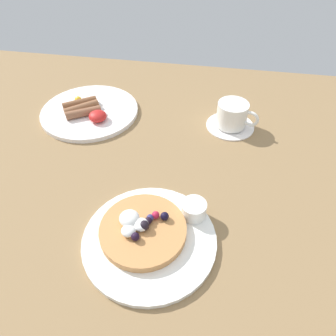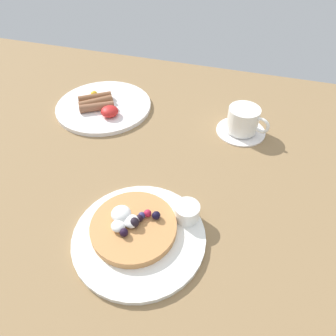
# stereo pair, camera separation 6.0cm
# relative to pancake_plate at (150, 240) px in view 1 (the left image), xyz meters

# --- Properties ---
(ground_plane) EXTENTS (1.74, 1.15, 0.03)m
(ground_plane) POSITION_rel_pancake_plate_xyz_m (-0.05, 0.15, -0.02)
(ground_plane) COLOR olive
(pancake_plate) EXTENTS (0.25, 0.25, 0.01)m
(pancake_plate) POSITION_rel_pancake_plate_xyz_m (0.00, 0.00, 0.00)
(pancake_plate) COLOR white
(pancake_plate) RESTS_ON ground_plane
(pancake_with_berries) EXTENTS (0.16, 0.16, 0.04)m
(pancake_with_berries) POSITION_rel_pancake_plate_xyz_m (-0.02, 0.01, 0.02)
(pancake_with_berries) COLOR tan
(pancake_with_berries) RESTS_ON pancake_plate
(syrup_ramekin) EXTENTS (0.05, 0.05, 0.03)m
(syrup_ramekin) POSITION_rel_pancake_plate_xyz_m (0.07, 0.07, 0.02)
(syrup_ramekin) COLOR white
(syrup_ramekin) RESTS_ON pancake_plate
(breakfast_plate) EXTENTS (0.27, 0.27, 0.01)m
(breakfast_plate) POSITION_rel_pancake_plate_xyz_m (-0.25, 0.38, 0.00)
(breakfast_plate) COLOR white
(breakfast_plate) RESTS_ON ground_plane
(fried_breakfast) EXTENTS (0.15, 0.13, 0.03)m
(fried_breakfast) POSITION_rel_pancake_plate_xyz_m (-0.26, 0.37, 0.02)
(fried_breakfast) COLOR brown
(fried_breakfast) RESTS_ON breakfast_plate
(coffee_saucer) EXTENTS (0.13, 0.13, 0.01)m
(coffee_saucer) POSITION_rel_pancake_plate_xyz_m (0.14, 0.38, -0.00)
(coffee_saucer) COLOR white
(coffee_saucer) RESTS_ON ground_plane
(coffee_cup) EXTENTS (0.11, 0.08, 0.06)m
(coffee_cup) POSITION_rel_pancake_plate_xyz_m (0.14, 0.38, 0.03)
(coffee_cup) COLOR white
(coffee_cup) RESTS_ON coffee_saucer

